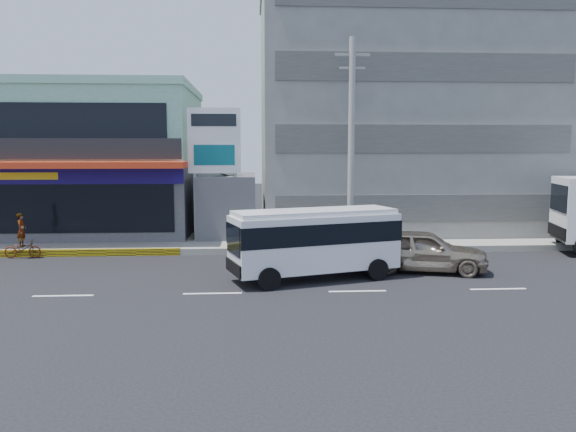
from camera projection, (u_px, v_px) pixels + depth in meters
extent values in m
plane|color=black|center=(213.00, 294.00, 19.14)|extent=(120.00, 120.00, 0.00)
cube|color=gray|center=(324.00, 242.00, 28.83)|extent=(70.00, 5.00, 0.30)
cube|color=#414045|center=(90.00, 199.00, 32.29)|extent=(12.00, 10.00, 4.00)
cube|color=#99D9B8|center=(87.00, 129.00, 31.81)|extent=(12.00, 10.00, 4.00)
cube|color=red|center=(52.00, 165.00, 26.28)|extent=(12.40, 1.80, 0.30)
cube|color=#180D60|center=(58.00, 176.00, 27.09)|extent=(12.00, 0.12, 0.80)
cube|color=black|center=(60.00, 207.00, 27.30)|extent=(11.00, 0.06, 2.60)
cube|color=gray|center=(396.00, 114.00, 33.76)|extent=(16.00, 12.00, 14.00)
cube|color=#414045|center=(228.00, 206.00, 30.82)|extent=(3.00, 6.00, 3.50)
cylinder|color=slate|center=(227.00, 174.00, 29.61)|extent=(1.50, 1.50, 0.15)
cylinder|color=gray|center=(195.00, 182.00, 27.77)|extent=(0.16, 0.16, 6.50)
cylinder|color=gray|center=(235.00, 182.00, 27.89)|extent=(0.16, 0.16, 6.50)
cube|color=white|center=(214.00, 141.00, 27.59)|extent=(2.60, 0.18, 3.20)
cylinder|color=#999993|center=(351.00, 147.00, 26.23)|extent=(0.30, 0.30, 10.00)
cube|color=#999993|center=(352.00, 55.00, 25.72)|extent=(1.60, 0.12, 0.12)
cube|color=#999993|center=(352.00, 68.00, 25.80)|extent=(1.20, 0.10, 0.10)
cube|color=silver|center=(315.00, 242.00, 21.10)|extent=(6.58, 3.75, 2.06)
cube|color=black|center=(315.00, 231.00, 21.05)|extent=(6.64, 3.80, 0.76)
cube|color=silver|center=(315.00, 212.00, 20.97)|extent=(6.36, 3.52, 0.18)
cylinder|color=black|center=(269.00, 279.00, 19.55)|extent=(0.85, 0.48, 0.81)
cylinder|color=black|center=(252.00, 268.00, 21.38)|extent=(0.85, 0.48, 0.81)
cylinder|color=black|center=(378.00, 269.00, 21.07)|extent=(0.85, 0.48, 0.81)
cylinder|color=black|center=(353.00, 260.00, 22.90)|extent=(0.85, 0.48, 0.81)
imported|color=tan|center=(423.00, 250.00, 22.50)|extent=(5.35, 3.12, 1.71)
cylinder|color=black|center=(568.00, 237.00, 27.72)|extent=(1.18, 0.58, 1.14)
imported|color=#571E0C|center=(23.00, 249.00, 25.28)|extent=(1.62, 0.63, 0.84)
imported|color=#66594C|center=(22.00, 230.00, 25.18)|extent=(0.39, 0.58, 1.53)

